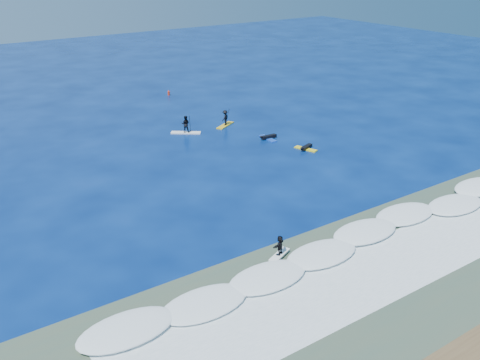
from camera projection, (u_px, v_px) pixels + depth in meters
ground at (259, 186)px, 40.16m from camera, size 160.00×160.00×0.00m
shallow_water at (409, 270)px, 29.57m from camera, size 90.00×13.00×0.01m
breaking_wave at (356, 240)px, 32.60m from camera, size 40.00×6.00×0.30m
whitewater at (394, 262)px, 30.33m from camera, size 34.00×5.00×0.02m
sup_paddler_center at (186, 126)px, 51.32m from camera, size 2.71×2.28×2.00m
sup_paddler_right at (225, 119)px, 53.49m from camera, size 2.61×1.85×1.84m
prone_paddler_near at (306, 148)px, 47.35m from camera, size 1.64×2.17×0.44m
prone_paddler_far at (268, 137)px, 49.97m from camera, size 1.77×2.26×0.47m
wave_surfer at (280, 247)px, 30.47m from camera, size 1.80×1.15×1.27m
marker_buoy at (169, 93)px, 64.90m from camera, size 0.28×0.28×0.68m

